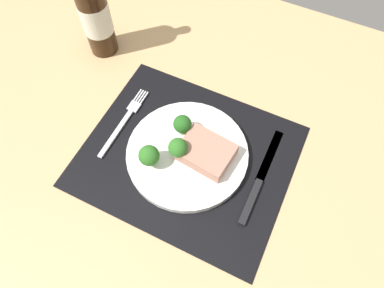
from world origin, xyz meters
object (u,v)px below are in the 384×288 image
object	(u,v)px
plate	(187,154)
wine_bottle	(94,12)
steak	(206,152)
fork	(124,121)
knife	(258,183)

from	to	relation	value
plate	wine_bottle	bearing A→B (deg)	150.18
steak	fork	world-z (taller)	steak
plate	knife	bearing A→B (deg)	1.94
plate	wine_bottle	size ratio (longest dim) A/B	0.85
knife	wine_bottle	bearing A→B (deg)	162.29
steak	knife	world-z (taller)	steak
steak	wine_bottle	distance (cm)	40.91
plate	steak	world-z (taller)	steak
plate	steak	xyz separation A→B (cm)	(3.79, 0.90, 2.30)
knife	wine_bottle	world-z (taller)	wine_bottle
fork	knife	bearing A→B (deg)	1.40
knife	wine_bottle	distance (cm)	52.29
plate	fork	xyz separation A→B (cm)	(-16.29, 1.42, -0.55)
steak	plate	bearing A→B (deg)	-166.68
steak	knife	size ratio (longest dim) A/B	0.45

